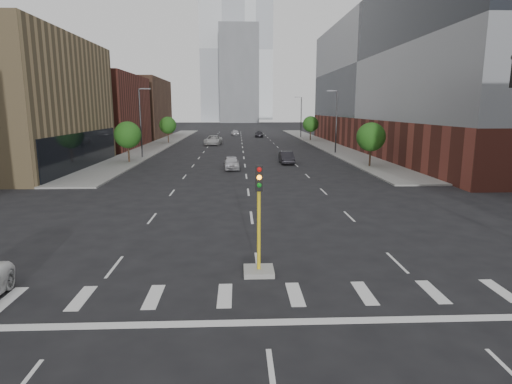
{
  "coord_description": "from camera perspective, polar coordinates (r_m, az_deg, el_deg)",
  "views": [
    {
      "loc": [
        -0.79,
        -7.17,
        6.5
      ],
      "look_at": [
        0.07,
        13.26,
        2.5
      ],
      "focal_mm": 30.0,
      "sensor_mm": 36.0,
      "label": 1
    }
  ],
  "objects": [
    {
      "name": "car_near_left",
      "position": [
        46.55,
        -3.28,
        3.92
      ],
      "size": [
        1.88,
        4.29,
        1.44
      ],
      "primitive_type": "imported",
      "rotation": [
        0.0,
        0.0,
        0.04
      ],
      "color": "#B9B9BE",
      "rests_on": "ground"
    },
    {
      "name": "tree_left_near",
      "position": [
        53.9,
        -16.74,
        7.31
      ],
      "size": [
        3.2,
        3.2,
        4.85
      ],
      "color": "#382619",
      "rests_on": "ground"
    },
    {
      "name": "streetlight_left",
      "position": [
        58.56,
        -15.06,
        9.24
      ],
      "size": [
        1.6,
        0.22,
        9.07
      ],
      "color": "#2D2D30",
      "rests_on": "ground"
    },
    {
      "name": "tree_right_far",
      "position": [
        88.47,
        7.29,
        8.97
      ],
      "size": [
        3.2,
        3.2,
        4.85
      ],
      "color": "#382619",
      "rests_on": "ground"
    },
    {
      "name": "building_left_far_b",
      "position": [
        102.7,
        -17.81,
        10.56
      ],
      "size": [
        20.0,
        24.0,
        13.0
      ],
      "primitive_type": "cube",
      "color": "brown",
      "rests_on": "ground"
    },
    {
      "name": "car_deep_right",
      "position": [
        99.39,
        0.44,
        7.71
      ],
      "size": [
        2.21,
        4.74,
        1.34
      ],
      "primitive_type": "imported",
      "rotation": [
        0.0,
        0.0,
        -0.07
      ],
      "color": "black",
      "rests_on": "ground"
    },
    {
      "name": "tower_left",
      "position": [
        229.06,
        -4.43,
        18.19
      ],
      "size": [
        22.0,
        22.0,
        70.0
      ],
      "primitive_type": "cube",
      "color": "#B2B7BC",
      "rests_on": "ground"
    },
    {
      "name": "car_mid_right",
      "position": [
        51.55,
        4.08,
        4.6
      ],
      "size": [
        1.58,
        4.37,
        1.43
      ],
      "primitive_type": "imported",
      "rotation": [
        0.0,
        0.0,
        0.01
      ],
      "color": "black",
      "rests_on": "ground"
    },
    {
      "name": "tower_right",
      "position": [
        269.47,
        -0.11,
        18.22
      ],
      "size": [
        20.0,
        20.0,
        80.0
      ],
      "primitive_type": "cube",
      "color": "#B2B7BC",
      "rests_on": "ground"
    },
    {
      "name": "sidewalk_left_far",
      "position": [
        82.65,
        -12.39,
        6.36
      ],
      "size": [
        5.0,
        92.0,
        0.15
      ],
      "primitive_type": "cube",
      "color": "gray",
      "rests_on": "ground"
    },
    {
      "name": "car_far_left",
      "position": [
        78.68,
        -5.73,
        6.89
      ],
      "size": [
        3.31,
        6.25,
        1.67
      ],
      "primitive_type": "imported",
      "rotation": [
        0.0,
        0.0,
        -0.09
      ],
      "color": "#B4B4B4",
      "rests_on": "ground"
    },
    {
      "name": "tower_mid",
      "position": [
        207.75,
        -2.28,
        15.35
      ],
      "size": [
        18.0,
        18.0,
        44.0
      ],
      "primitive_type": "cube",
      "color": "slate",
      "rests_on": "ground"
    },
    {
      "name": "streetlight_right_b",
      "position": [
        98.21,
        5.99,
        10.15
      ],
      "size": [
        1.6,
        0.22,
        9.07
      ],
      "color": "#2D2D30",
      "rests_on": "ground"
    },
    {
      "name": "sidewalk_right_far",
      "position": [
        82.94,
        8.62,
        6.51
      ],
      "size": [
        5.0,
        92.0,
        0.15
      ],
      "primitive_type": "cube",
      "color": "gray",
      "rests_on": "ground"
    },
    {
      "name": "building_right_main",
      "position": [
        73.82,
        22.49,
        13.75
      ],
      "size": [
        24.0,
        70.0,
        22.0
      ],
      "color": "brown",
      "rests_on": "ground"
    },
    {
      "name": "tree_left_far",
      "position": [
        83.28,
        -11.68,
        8.71
      ],
      "size": [
        3.2,
        3.2,
        4.85
      ],
      "color": "#382619",
      "rests_on": "ground"
    },
    {
      "name": "streetlight_right_a",
      "position": [
        63.78,
        10.59,
        9.55
      ],
      "size": [
        1.6,
        0.22,
        9.07
      ],
      "color": "#2D2D30",
      "rests_on": "ground"
    },
    {
      "name": "median_traffic_signal",
      "position": [
        17.07,
        0.38,
        -7.82
      ],
      "size": [
        1.2,
        1.2,
        4.4
      ],
      "color": "#999993",
      "rests_on": "ground"
    },
    {
      "name": "tree_right_near",
      "position": [
        49.53,
        15.08,
        7.1
      ],
      "size": [
        3.2,
        3.2,
        4.85
      ],
      "color": "#382619",
      "rests_on": "ground"
    },
    {
      "name": "building_left_far_a",
      "position": [
        77.89,
        -22.83,
        9.86
      ],
      "size": [
        20.0,
        22.0,
        12.0
      ],
      "primitive_type": "cube",
      "color": "brown",
      "rests_on": "ground"
    },
    {
      "name": "car_distant",
      "position": [
        105.35,
        -2.8,
        7.92
      ],
      "size": [
        2.09,
        4.36,
        1.44
      ],
      "primitive_type": "imported",
      "rotation": [
        0.0,
        0.0,
        0.09
      ],
      "color": "#B2B2B7",
      "rests_on": "ground"
    }
  ]
}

